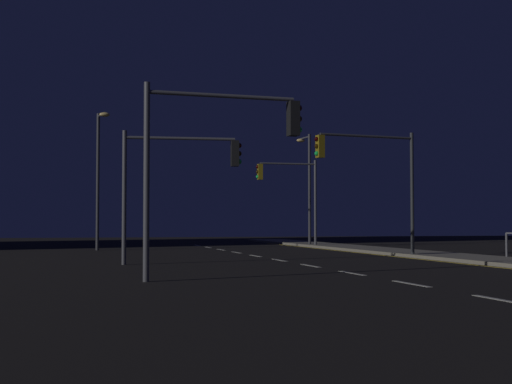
# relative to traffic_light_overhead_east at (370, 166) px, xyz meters

# --- Properties ---
(ground_plane) EXTENTS (112.00, 112.00, 0.00)m
(ground_plane) POSITION_rel_traffic_light_overhead_east_xyz_m (-4.37, -8.56, -3.95)
(ground_plane) COLOR black
(ground_plane) RESTS_ON ground
(lane_markings_center) EXTENTS (0.14, 50.00, 0.01)m
(lane_markings_center) POSITION_rel_traffic_light_overhead_east_xyz_m (-4.37, -5.06, -3.95)
(lane_markings_center) COLOR silver
(lane_markings_center) RESTS_ON ground
(lane_edge_line) EXTENTS (0.14, 53.00, 0.01)m
(lane_edge_line) POSITION_rel_traffic_light_overhead_east_xyz_m (1.46, -3.56, -3.95)
(lane_edge_line) COLOR gold
(lane_edge_line) RESTS_ON ground
(traffic_light_overhead_east) EXTENTS (4.81, 0.88, 5.34)m
(traffic_light_overhead_east) POSITION_rel_traffic_light_overhead_east_xyz_m (0.00, 0.00, 0.00)
(traffic_light_overhead_east) COLOR #2D3033
(traffic_light_overhead_east) RESTS_ON sidewalk_right
(traffic_light_mid_left) EXTENTS (4.36, 0.55, 5.14)m
(traffic_light_mid_left) POSITION_rel_traffic_light_overhead_east_xyz_m (-8.75, -10.66, -0.30)
(traffic_light_mid_left) COLOR #4C4C51
(traffic_light_mid_left) RESTS_ON ground
(traffic_light_near_right) EXTENTS (3.85, 0.34, 5.22)m
(traffic_light_near_right) POSITION_rel_traffic_light_overhead_east_xyz_m (0.48, 13.91, -0.13)
(traffic_light_near_right) COLOR #4C4C51
(traffic_light_near_right) RESTS_ON sidewalk_right
(traffic_light_near_left) EXTENTS (4.34, 0.56, 4.84)m
(traffic_light_near_left) POSITION_rel_traffic_light_overhead_east_xyz_m (-8.71, -2.98, -0.51)
(traffic_light_near_left) COLOR #4C4C51
(traffic_light_near_left) RESTS_ON ground
(street_lamp_across_street) EXTENTS (0.64, 1.74, 7.50)m
(street_lamp_across_street) POSITION_rel_traffic_light_overhead_east_xyz_m (-11.04, 11.50, 0.52)
(street_lamp_across_street) COLOR #38383D
(street_lamp_across_street) RESTS_ON ground
(street_lamp_far_end) EXTENTS (0.56, 1.74, 7.03)m
(street_lamp_far_end) POSITION_rel_traffic_light_overhead_east_xyz_m (2.28, 15.84, 0.42)
(street_lamp_far_end) COLOR #38383D
(street_lamp_far_end) RESTS_ON sidewalk_right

